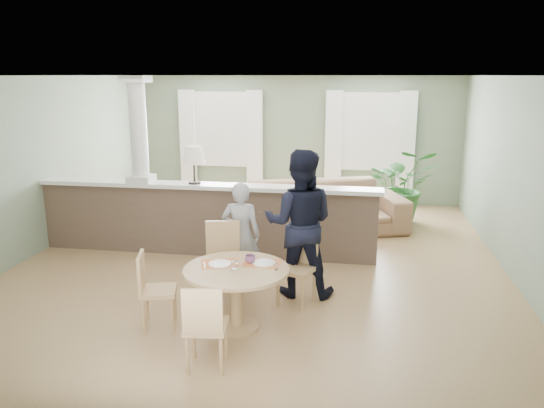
% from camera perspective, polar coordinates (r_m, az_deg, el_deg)
% --- Properties ---
extents(ground, '(8.00, 8.00, 0.00)m').
position_cam_1_polar(ground, '(7.96, -1.21, -6.17)').
color(ground, tan).
rests_on(ground, ground).
extents(room_shell, '(7.02, 8.02, 2.71)m').
position_cam_1_polar(room_shell, '(8.16, -0.67, 7.41)').
color(room_shell, gray).
rests_on(room_shell, ground).
extents(pony_wall, '(5.32, 0.38, 2.70)m').
position_cam_1_polar(pony_wall, '(8.17, -7.79, -0.59)').
color(pony_wall, brown).
rests_on(pony_wall, ground).
extents(sofa, '(3.24, 2.13, 0.88)m').
position_cam_1_polar(sofa, '(9.33, 5.00, -0.41)').
color(sofa, '#8C664C').
rests_on(sofa, ground).
extents(houseplant, '(1.36, 1.21, 1.40)m').
position_cam_1_polar(houseplant, '(10.20, 13.77, 1.97)').
color(houseplant, '#265D25').
rests_on(houseplant, ground).
extents(dining_table, '(1.14, 1.14, 0.78)m').
position_cam_1_polar(dining_table, '(5.79, -3.80, -8.18)').
color(dining_table, tan).
rests_on(dining_table, ground).
extents(chair_far_boy, '(0.52, 0.52, 0.97)m').
position_cam_1_polar(chair_far_boy, '(6.54, -5.33, -5.77)').
color(chair_far_boy, tan).
rests_on(chair_far_boy, ground).
extents(chair_far_man, '(0.52, 0.52, 0.90)m').
position_cam_1_polar(chair_far_man, '(6.47, 2.93, -6.30)').
color(chair_far_man, tan).
rests_on(chair_far_man, ground).
extents(chair_near, '(0.43, 0.43, 0.86)m').
position_cam_1_polar(chair_near, '(5.05, -7.23, -12.66)').
color(chair_near, tan).
rests_on(chair_near, ground).
extents(chair_side, '(0.47, 0.47, 0.84)m').
position_cam_1_polar(chair_side, '(5.99, -12.79, -8.64)').
color(chair_side, tan).
rests_on(chair_side, ground).
extents(child_person, '(0.51, 0.34, 1.40)m').
position_cam_1_polar(child_person, '(6.87, -3.35, -3.33)').
color(child_person, '#98989D').
rests_on(child_person, ground).
extents(man_person, '(0.91, 0.71, 1.85)m').
position_cam_1_polar(man_person, '(6.56, 2.99, -2.09)').
color(man_person, black).
rests_on(man_person, ground).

